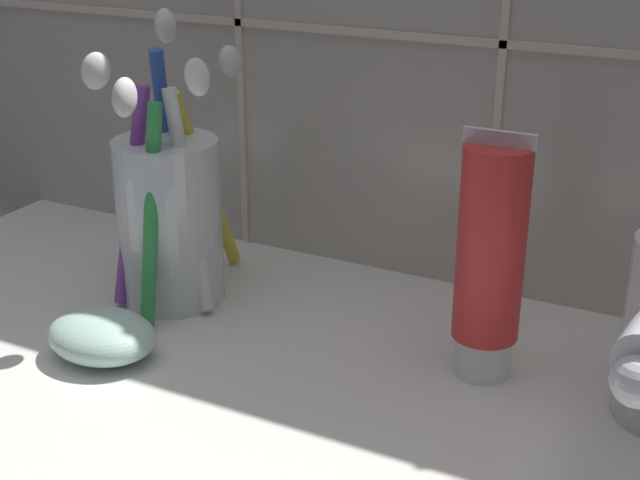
% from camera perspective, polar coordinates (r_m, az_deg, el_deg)
% --- Properties ---
extents(sink_counter, '(0.75, 0.32, 0.02)m').
position_cam_1_polar(sink_counter, '(0.49, 2.88, -10.74)').
color(sink_counter, silver).
rests_on(sink_counter, ground).
extents(toothbrush_cup, '(0.08, 0.14, 0.18)m').
position_cam_1_polar(toothbrush_cup, '(0.57, -9.60, 1.78)').
color(toothbrush_cup, silver).
rests_on(toothbrush_cup, sink_counter).
extents(toothpaste_tube, '(0.04, 0.04, 0.14)m').
position_cam_1_polar(toothpaste_tube, '(0.48, 10.83, -1.21)').
color(toothpaste_tube, white).
rests_on(toothpaste_tube, sink_counter).
extents(soap_bar, '(0.07, 0.05, 0.03)m').
position_cam_1_polar(soap_bar, '(0.53, -13.78, -5.98)').
color(soap_bar, silver).
rests_on(soap_bar, sink_counter).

